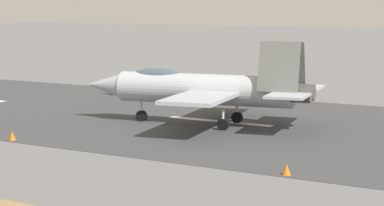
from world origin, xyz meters
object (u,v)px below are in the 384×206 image
Objects in this scene: crew_person at (113,86)px; marker_cone_mid at (12,136)px; marker_cone_near at (287,170)px; fighter_jet at (203,88)px.

crew_person is 2.89× the size of marker_cone_mid.
marker_cone_near is at bearing 141.09° from crew_person.
fighter_jet is at bearing -45.06° from marker_cone_near.
fighter_jet is 30.43× the size of marker_cone_mid.
marker_cone_near is at bearing 180.00° from marker_cone_mid.
marker_cone_mid is at bearing 0.00° from marker_cone_near.
marker_cone_mid is (17.67, 0.00, 0.00)m from marker_cone_near.
fighter_jet is 15.31m from marker_cone_near.
fighter_jet is 18.18m from crew_person.
crew_person reaches higher than marker_cone_mid.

